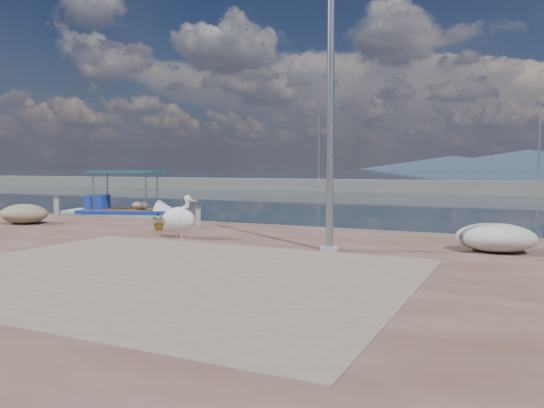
{
  "coord_description": "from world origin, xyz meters",
  "views": [
    {
      "loc": [
        6.98,
        -10.82,
        2.43
      ],
      "look_at": [
        0.0,
        3.8,
        1.3
      ],
      "focal_mm": 35.0,
      "sensor_mm": 36.0,
      "label": 1
    }
  ],
  "objects_px": {
    "boat_left": "(125,217)",
    "lamp_post": "(331,107)",
    "bollard_near": "(198,215)",
    "pelican": "(180,218)"
  },
  "relations": [
    {
      "from": "pelican",
      "to": "lamp_post",
      "type": "distance_m",
      "value": 5.15
    },
    {
      "from": "boat_left",
      "to": "lamp_post",
      "type": "bearing_deg",
      "value": -46.84
    },
    {
      "from": "boat_left",
      "to": "pelican",
      "type": "relative_size",
      "value": 4.62
    },
    {
      "from": "boat_left",
      "to": "lamp_post",
      "type": "height_order",
      "value": "lamp_post"
    },
    {
      "from": "pelican",
      "to": "boat_left",
      "type": "bearing_deg",
      "value": 151.71
    },
    {
      "from": "boat_left",
      "to": "bollard_near",
      "type": "relative_size",
      "value": 8.62
    },
    {
      "from": "pelican",
      "to": "bollard_near",
      "type": "height_order",
      "value": "pelican"
    },
    {
      "from": "bollard_near",
      "to": "lamp_post",
      "type": "bearing_deg",
      "value": -27.59
    },
    {
      "from": "lamp_post",
      "to": "bollard_near",
      "type": "xyz_separation_m",
      "value": [
        -5.52,
        2.88,
        -2.94
      ]
    },
    {
      "from": "lamp_post",
      "to": "boat_left",
      "type": "bearing_deg",
      "value": 150.16
    }
  ]
}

